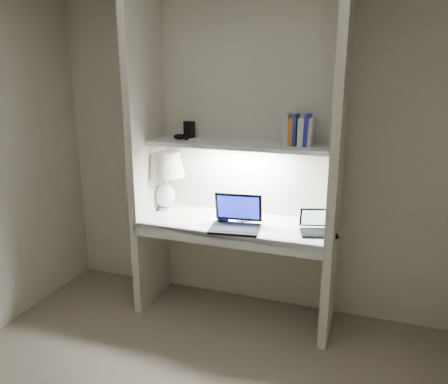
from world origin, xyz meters
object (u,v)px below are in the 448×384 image
at_px(speaker, 240,205).
at_px(table_lamp, 164,171).
at_px(laptop_main, 236,221).
at_px(laptop_netbook, 318,227).
at_px(book_row, 298,131).

bearing_deg(speaker, table_lamp, 178.49).
relative_size(table_lamp, laptop_main, 1.25).
height_order(table_lamp, laptop_netbook, table_lamp).
bearing_deg(table_lamp, laptop_netbook, -5.55).
bearing_deg(speaker, laptop_main, -85.25).
relative_size(laptop_main, laptop_netbook, 1.31).
bearing_deg(book_row, table_lamp, -178.54).
bearing_deg(table_lamp, laptop_main, -17.74).
height_order(table_lamp, book_row, book_row).
distance_m(laptop_main, speaker, 0.30).
distance_m(table_lamp, laptop_netbook, 1.31).
bearing_deg(laptop_main, speaker, 94.92).
distance_m(speaker, book_row, 0.77).
height_order(laptop_netbook, speaker, laptop_netbook).
xyz_separation_m(table_lamp, speaker, (0.62, 0.07, -0.25)).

